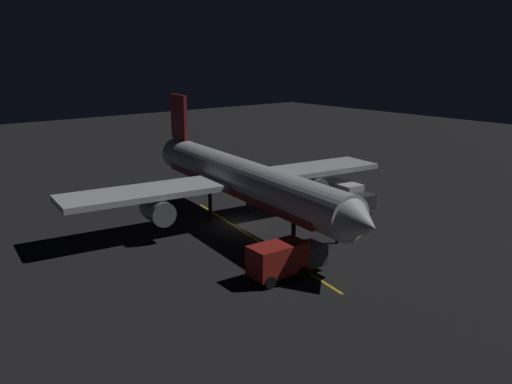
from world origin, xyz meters
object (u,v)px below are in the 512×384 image
Objects in this scene: airliner at (239,179)px; traffic_cone_under_wing at (364,231)px; traffic_cone_near_right at (362,226)px; baggage_truck at (284,259)px; catering_truck at (345,195)px; traffic_cone_near_left at (286,238)px; ground_crew_worker at (337,233)px.

airliner reaches higher than traffic_cone_under_wing.
baggage_truck is at bearing 15.50° from traffic_cone_near_right.
traffic_cone_under_wing is (4.89, 6.62, -1.06)m from catering_truck.
catering_truck reaches higher than traffic_cone_near_left.
airliner is 64.78× the size of traffic_cone_under_wing.
traffic_cone_under_wing is at bearing -167.97° from baggage_truck.
traffic_cone_near_right is (3.98, 5.61, -1.06)m from catering_truck.
airliner is 64.78× the size of traffic_cone_near_right.
airliner reaches higher than traffic_cone_near_left.
ground_crew_worker is (8.65, 6.83, -0.43)m from catering_truck.
airliner is at bearing -54.90° from traffic_cone_under_wing.
baggage_truck is at bearing 28.65° from catering_truck.
baggage_truck is (5.18, 11.98, -2.93)m from airliner.
baggage_truck is 19.06m from catering_truck.
ground_crew_worker is at bearing 3.34° from traffic_cone_under_wing.
ground_crew_worker is (-8.07, -2.30, -0.42)m from baggage_truck.
airliner is at bearing -48.20° from traffic_cone_near_right.
airliner is at bearing -73.39° from ground_crew_worker.
ground_crew_worker is at bearing -164.08° from baggage_truck.
catering_truck is (-16.72, -9.14, 0.01)m from baggage_truck.
traffic_cone_near_left is 1.00× the size of traffic_cone_under_wing.
catering_truck is at bearing -126.47° from traffic_cone_under_wing.
baggage_truck is 12.14m from traffic_cone_under_wing.
baggage_truck is 7.70m from traffic_cone_near_left.
baggage_truck reaches higher than catering_truck.
traffic_cone_near_left is at bearing -133.16° from baggage_truck.
traffic_cone_near_right is at bearing -131.88° from traffic_cone_under_wing.
airliner is 5.57× the size of catering_truck.
traffic_cone_near_left is at bearing 90.28° from airliner.
traffic_cone_near_right is at bearing -165.24° from ground_crew_worker.
catering_truck reaches higher than ground_crew_worker.
catering_truck is at bearing -125.41° from traffic_cone_near_right.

